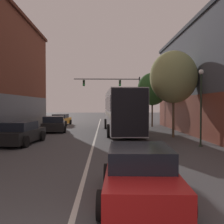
% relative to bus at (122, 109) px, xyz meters
% --- Properties ---
extents(lane_center_line, '(0.14, 47.36, 0.01)m').
position_rel_bus_xyz_m(lane_center_line, '(-2.20, -1.94, -2.00)').
color(lane_center_line, silver).
rests_on(lane_center_line, ground_plane).
extents(bus, '(3.09, 11.54, 3.58)m').
position_rel_bus_xyz_m(bus, '(0.00, 0.00, 0.00)').
color(bus, '#B7B7BC').
rests_on(bus, ground_plane).
extents(hatchback_foreground, '(2.17, 4.05, 1.31)m').
position_rel_bus_xyz_m(hatchback_foreground, '(-0.62, -16.16, -1.38)').
color(hatchback_foreground, red).
rests_on(hatchback_foreground, ground_plane).
extents(parked_car_left_near, '(2.53, 4.06, 1.41)m').
position_rel_bus_xyz_m(parked_car_left_near, '(-6.07, 0.76, -1.34)').
color(parked_car_left_near, black).
rests_on(parked_car_left_near, ground_plane).
extents(parked_car_left_mid, '(2.23, 4.55, 1.38)m').
position_rel_bus_xyz_m(parked_car_left_mid, '(-6.65, -6.63, -1.34)').
color(parked_car_left_mid, black).
rests_on(parked_car_left_mid, ground_plane).
extents(parked_car_left_far, '(2.16, 4.29, 1.32)m').
position_rel_bus_xyz_m(parked_car_left_far, '(-6.69, 8.30, -1.37)').
color(parked_car_left_far, orange).
rests_on(parked_car_left_far, ground_plane).
extents(traffic_signal_gantry, '(8.72, 0.36, 6.11)m').
position_rel_bus_xyz_m(traffic_signal_gantry, '(0.43, 11.72, 2.47)').
color(traffic_signal_gantry, '#333338').
rests_on(traffic_signal_gantry, ground_plane).
extents(street_lamp, '(0.29, 0.29, 4.44)m').
position_rel_bus_xyz_m(street_lamp, '(4.03, -7.87, 0.40)').
color(street_lamp, '#233323').
rests_on(street_lamp, ground_plane).
extents(street_tree_near, '(3.50, 3.15, 6.39)m').
position_rel_bus_xyz_m(street_tree_near, '(3.56, -3.59, 2.45)').
color(street_tree_near, brown).
rests_on(street_tree_near, ground_plane).
extents(street_tree_far, '(3.25, 2.93, 5.94)m').
position_rel_bus_xyz_m(street_tree_far, '(3.74, 5.94, 2.14)').
color(street_tree_far, '#4C3823').
rests_on(street_tree_far, ground_plane).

